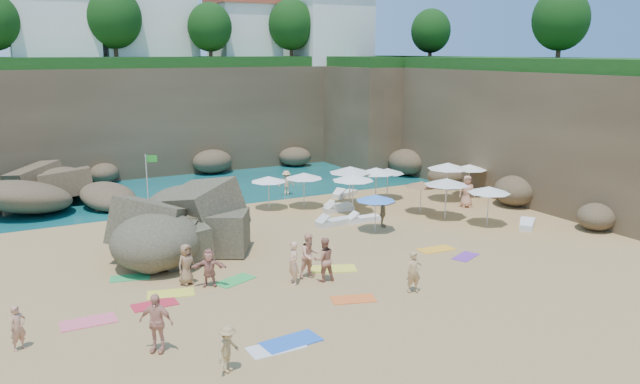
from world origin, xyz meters
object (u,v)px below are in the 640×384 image
parasol_2 (350,170)px  flag_pole (149,176)px  person_stand_1 (324,259)px  person_stand_2 (286,183)px  person_stand_3 (383,214)px  person_stand_6 (293,263)px  parasol_1 (388,171)px  person_stand_5 (217,209)px  parasol_0 (268,179)px  person_stand_0 (18,328)px  lounger_0 (339,209)px  rock_outcrop (161,256)px  person_stand_4 (467,191)px

parasol_2 → flag_pole: bearing=161.1°
person_stand_1 → person_stand_2: size_ratio=1.14×
parasol_2 → person_stand_2: (-2.22, 4.37, -1.41)m
person_stand_3 → person_stand_6: 9.52m
parasol_1 → person_stand_5: parasol_1 is taller
person_stand_6 → person_stand_3: bearing=128.0°
parasol_2 → person_stand_6: bearing=-130.5°
parasol_0 → person_stand_0: parasol_0 is taller
parasol_0 → parasol_2: (4.74, -1.45, 0.38)m
person_stand_6 → person_stand_1: bearing=83.2°
flag_pole → person_stand_3: (10.27, -8.81, -1.48)m
parasol_0 → lounger_0: 4.52m
flag_pole → lounger_0: (9.86, -4.80, -2.08)m
rock_outcrop → flag_pole: bearing=79.7°
person_stand_1 → person_stand_2: person_stand_1 is taller
person_stand_2 → person_stand_5: size_ratio=0.85×
person_stand_1 → person_stand_6: person_stand_1 is taller
parasol_2 → person_stand_3: bearing=-100.4°
parasol_1 → person_stand_6: parasol_1 is taller
person_stand_6 → rock_outcrop: bearing=-143.6°
person_stand_1 → person_stand_6: size_ratio=1.03×
parasol_1 → person_stand_5: bearing=-175.3°
parasol_1 → person_stand_3: parasol_1 is taller
person_stand_6 → lounger_0: bearing=145.3°
parasol_1 → person_stand_0: parasol_1 is taller
lounger_0 → parasol_2: bearing=35.4°
parasol_1 → person_stand_4: size_ratio=1.08×
rock_outcrop → person_stand_3: bearing=-3.6°
person_stand_5 → person_stand_6: size_ratio=1.07×
lounger_0 → person_stand_3: 4.07m
rock_outcrop → person_stand_3: 11.79m
parasol_1 → flag_pole: bearing=166.1°
person_stand_2 → person_stand_3: (1.30, -9.35, -0.07)m
rock_outcrop → parasol_0: bearing=35.8°
lounger_0 → person_stand_3: size_ratio=1.24×
flag_pole → person_stand_4: bearing=-23.7°
lounger_0 → person_stand_5: bearing=176.5°
person_stand_2 → lounger_0: bearing=116.1°
parasol_0 → person_stand_2: (2.52, 2.92, -1.03)m
person_stand_5 → person_stand_4: bearing=-33.8°
person_stand_2 → parasol_1: bearing=158.6°
person_stand_2 → person_stand_5: bearing=54.6°
parasol_0 → person_stand_1: parasol_0 is taller
parasol_2 → person_stand_1: bearing=-125.5°
rock_outcrop → person_stand_4: size_ratio=3.73×
lounger_0 → person_stand_6: person_stand_6 is taller
person_stand_5 → person_stand_6: (-0.15, -9.67, -0.06)m
rock_outcrop → person_stand_6: (3.85, -6.06, 0.89)m
rock_outcrop → person_stand_4: person_stand_4 is taller
flag_pole → person_stand_2: 9.10m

